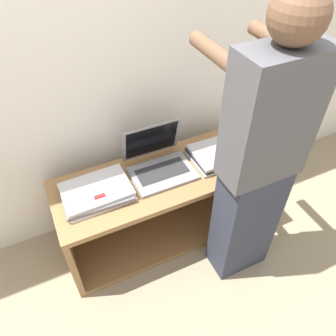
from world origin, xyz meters
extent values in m
plane|color=gray|center=(0.00, 0.00, 0.00)|extent=(12.00, 12.00, 0.00)
cube|color=silver|center=(0.00, 0.60, 1.20)|extent=(8.00, 0.05, 2.40)
cube|color=olive|center=(0.00, 0.25, 0.54)|extent=(1.33, 0.50, 0.04)
cube|color=olive|center=(0.00, 0.25, 0.02)|extent=(1.33, 0.50, 0.04)
cube|color=olive|center=(-0.65, 0.25, 0.28)|extent=(0.04, 0.50, 0.48)
cube|color=olive|center=(0.65, 0.25, 0.28)|extent=(0.04, 0.50, 0.48)
cube|color=olive|center=(0.00, 0.48, 0.28)|extent=(1.26, 0.04, 0.48)
cube|color=gray|center=(0.00, 0.25, 0.57)|extent=(0.37, 0.26, 0.02)
cube|color=#28282B|center=(0.00, 0.26, 0.58)|extent=(0.31, 0.14, 0.00)
cube|color=gray|center=(0.00, 0.41, 0.70)|extent=(0.37, 0.07, 0.26)
cube|color=black|center=(0.00, 0.41, 0.70)|extent=(0.33, 0.06, 0.23)
cube|color=#B7B7BC|center=(-0.40, 0.25, 0.57)|extent=(0.38, 0.27, 0.02)
cube|color=slate|center=(-0.41, 0.24, 0.59)|extent=(0.38, 0.27, 0.02)
cube|color=#B7B7BC|center=(-0.41, 0.26, 0.61)|extent=(0.38, 0.27, 0.02)
cube|color=#B7B7BC|center=(0.40, 0.24, 0.57)|extent=(0.38, 0.26, 0.02)
cube|color=#232326|center=(0.41, 0.25, 0.59)|extent=(0.38, 0.27, 0.02)
cube|color=#B7B7BC|center=(0.41, 0.24, 0.61)|extent=(0.38, 0.27, 0.02)
cube|color=#2D3342|center=(0.34, -0.16, 0.40)|extent=(0.34, 0.20, 0.81)
cube|color=#4C4C51|center=(0.34, -0.16, 1.13)|extent=(0.40, 0.20, 0.64)
sphere|color=brown|center=(0.34, -0.16, 1.56)|extent=(0.22, 0.22, 0.22)
cylinder|color=brown|center=(0.18, 0.10, 1.35)|extent=(0.07, 0.32, 0.07)
cylinder|color=brown|center=(0.50, 0.10, 1.35)|extent=(0.07, 0.32, 0.07)
cube|color=red|center=(-0.40, 0.18, 0.62)|extent=(0.06, 0.02, 0.01)
camera|label=1|loc=(-0.57, -1.04, 1.95)|focal=35.00mm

